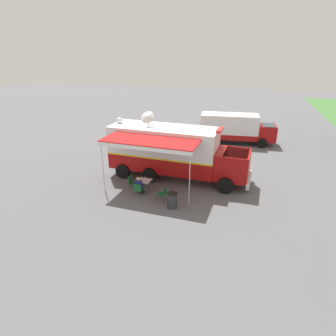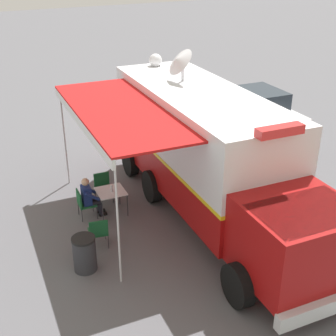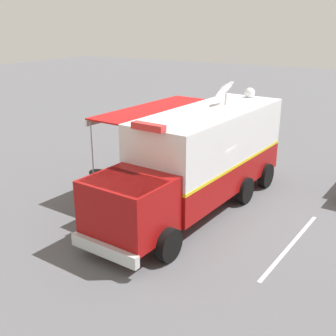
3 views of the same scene
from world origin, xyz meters
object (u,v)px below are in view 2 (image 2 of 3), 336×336
folding_table (111,193)px  folding_chair_spare_by_truck (98,231)px  car_behind_truck (261,111)px  folding_chair_beside_table (103,185)px  folding_chair_at_table (83,202)px  water_bottle (112,188)px  command_truck (209,152)px  trash_bin (85,254)px  seated_responder (90,196)px

folding_table → folding_chair_spare_by_truck: folding_chair_spare_by_truck is taller
car_behind_truck → folding_chair_beside_table: bearing=17.3°
folding_chair_at_table → folding_chair_beside_table: 1.13m
folding_table → water_bottle: bearing=111.6°
command_truck → trash_bin: (4.03, 0.90, -1.49)m
seated_responder → car_behind_truck: 9.24m
folding_chair_at_table → folding_chair_beside_table: same height
folding_chair_at_table → trash_bin: trash_bin is taller
seated_responder → trash_bin: bearing=67.8°
water_bottle → folding_chair_spare_by_truck: size_ratio=0.26×
folding_table → folding_chair_at_table: (0.80, -0.12, -0.16)m
car_behind_truck → water_bottle: bearing=22.8°
command_truck → car_behind_truck: size_ratio=2.24×
folding_table → folding_chair_at_table: bearing=-8.3°
folding_chair_beside_table → seated_responder: size_ratio=0.70×
folding_table → trash_bin: trash_bin is taller
command_truck → folding_chair_beside_table: bearing=-41.1°
folding_chair_spare_by_truck → seated_responder: 1.61m
folding_chair_at_table → folding_chair_spare_by_truck: (0.13, 1.59, 0.00)m
water_bottle → trash_bin: size_ratio=0.25×
water_bottle → trash_bin: bearing=53.9°
folding_chair_spare_by_truck → trash_bin: trash_bin is taller
trash_bin → car_behind_truck: size_ratio=0.21×
folding_table → folding_chair_beside_table: folding_chair_beside_table is taller
command_truck → seated_responder: 3.63m
water_bottle → seated_responder: bearing=-13.0°
folding_chair_beside_table → seated_responder: seated_responder is taller
trash_bin → folding_chair_at_table: bearing=-107.9°
folding_chair_beside_table → trash_bin: trash_bin is taller
folding_chair_spare_by_truck → car_behind_truck: size_ratio=0.20×
folding_chair_at_table → folding_chair_spare_by_truck: bearing=85.2°
folding_chair_at_table → folding_table: bearing=171.7°
folding_chair_beside_table → trash_bin: size_ratio=0.96×
car_behind_truck → folding_table: bearing=22.5°
folding_chair_spare_by_truck → folding_table: bearing=-122.3°
command_truck → folding_chair_at_table: (3.29, -1.39, -1.43)m
folding_chair_spare_by_truck → water_bottle: bearing=-123.5°
command_truck → car_behind_truck: 7.29m
seated_responder → folding_chair_spare_by_truck: bearing=78.5°
command_truck → folding_chair_at_table: size_ratio=11.08×
folding_chair_spare_by_truck → trash_bin: size_ratio=0.96×
folding_chair_beside_table → folding_chair_spare_by_truck: (1.00, 2.32, 0.00)m
folding_chair_spare_by_truck → trash_bin: 0.93m
trash_bin → car_behind_truck: 11.06m
folding_chair_beside_table → car_behind_truck: 8.37m
folding_chair_at_table → car_behind_truck: (-8.85, -3.22, 0.37)m
folding_chair_beside_table → folding_chair_at_table: bearing=40.3°
water_bottle → folding_chair_at_table: (0.82, -0.16, -0.32)m
water_bottle → folding_chair_spare_by_truck: water_bottle is taller
folding_chair_beside_table → folding_chair_spare_by_truck: bearing=66.7°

